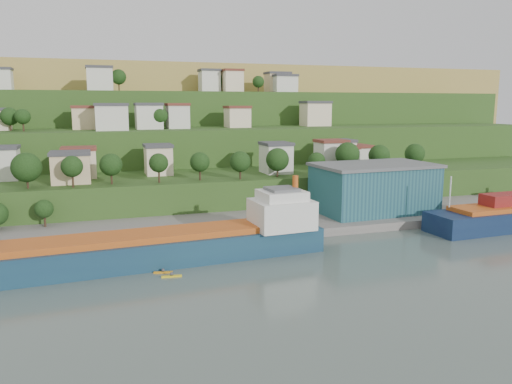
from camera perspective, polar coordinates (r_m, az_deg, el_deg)
name	(u,v)px	position (r m, az deg, el deg)	size (l,w,h in m)	color
ground	(243,267)	(94.54, -1.45, -8.60)	(500.00, 500.00, 0.00)	#42504A
quay	(288,225)	(126.31, 3.63, -3.84)	(220.00, 26.00, 4.00)	slate
hillside	(148,165)	(257.64, -12.26, 3.04)	(360.00, 210.20, 96.00)	#284719
cargo_ship_near	(164,248)	(98.30, -10.50, -6.31)	(69.47, 15.25, 17.70)	#132C49
warehouse	(374,187)	(135.70, 13.33, 0.51)	(31.88, 20.48, 12.80)	#1B4352
kayak_orange	(163,272)	(92.95, -10.57, -8.94)	(3.42, 1.31, 0.84)	orange
kayak_yellow	(172,276)	(90.62, -9.63, -9.40)	(3.63, 1.00, 0.90)	yellow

